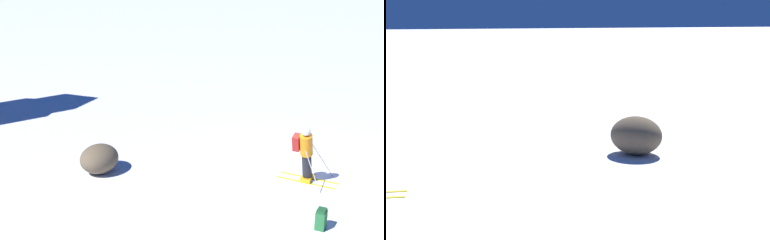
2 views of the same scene
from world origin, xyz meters
TOP-DOWN VIEW (x-y plane):
  - ground_plane at (0.00, 0.00)m, footprint 300.00×300.00m
  - skier at (-0.49, 0.09)m, footprint 1.26×1.74m
  - spare_backpack at (-2.84, -0.57)m, footprint 0.33×0.27m
  - exposed_boulder_0 at (-1.42, 5.84)m, footprint 1.26×1.07m

SIDE VIEW (x-z plane):
  - ground_plane at x=0.00m, z-range 0.00..0.00m
  - spare_backpack at x=-2.84m, z-range -0.01..0.49m
  - exposed_boulder_0 at x=-1.42m, z-range 0.00..0.82m
  - skier at x=-0.49m, z-range 0.09..1.86m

